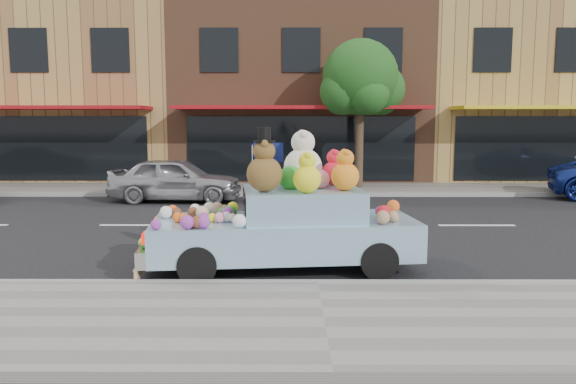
{
  "coord_description": "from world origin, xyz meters",
  "views": [
    {
      "loc": [
        -0.41,
        -13.02,
        2.49
      ],
      "look_at": [
        -0.44,
        -3.5,
        1.25
      ],
      "focal_mm": 35.0,
      "sensor_mm": 36.0,
      "label": 1
    }
  ],
  "objects": [
    {
      "name": "art_car",
      "position": [
        -0.46,
        -3.86,
        0.82
      ],
      "size": [
        4.64,
        2.19,
        2.36
      ],
      "rotation": [
        0.0,
        0.0,
        0.1
      ],
      "color": "black",
      "rests_on": "ground"
    },
    {
      "name": "storefront_mid",
      "position": [
        0.0,
        11.97,
        3.64
      ],
      "size": [
        10.0,
        9.8,
        7.3
      ],
      "color": "brown",
      "rests_on": "ground"
    },
    {
      "name": "ground",
      "position": [
        0.0,
        0.0,
        0.0
      ],
      "size": [
        120.0,
        120.0,
        0.0
      ],
      "primitive_type": "plane",
      "color": "black",
      "rests_on": "ground"
    },
    {
      "name": "far_kerb",
      "position": [
        0.0,
        5.0,
        0.07
      ],
      "size": [
        60.0,
        0.12,
        0.13
      ],
      "primitive_type": "cube",
      "color": "gray",
      "rests_on": "ground"
    },
    {
      "name": "storefront_right",
      "position": [
        10.0,
        11.97,
        3.64
      ],
      "size": [
        10.0,
        9.8,
        7.3
      ],
      "color": "#AB8747",
      "rests_on": "ground"
    },
    {
      "name": "near_sidewalk",
      "position": [
        0.0,
        -6.5,
        0.06
      ],
      "size": [
        60.0,
        3.0,
        0.12
      ],
      "primitive_type": "cube",
      "color": "gray",
      "rests_on": "ground"
    },
    {
      "name": "car_silver",
      "position": [
        -3.88,
        3.9,
        0.68
      ],
      "size": [
        4.05,
        1.8,
        1.35
      ],
      "primitive_type": "imported",
      "rotation": [
        0.0,
        0.0,
        1.52
      ],
      "color": "#A4A3A8",
      "rests_on": "ground"
    },
    {
      "name": "street_tree",
      "position": [
        2.03,
        6.55,
        3.69
      ],
      "size": [
        3.0,
        2.7,
        5.22
      ],
      "color": "#38281C",
      "rests_on": "ground"
    },
    {
      "name": "near_kerb",
      "position": [
        0.0,
        -5.0,
        0.07
      ],
      "size": [
        60.0,
        0.12,
        0.13
      ],
      "primitive_type": "cube",
      "color": "gray",
      "rests_on": "ground"
    },
    {
      "name": "storefront_left",
      "position": [
        -10.0,
        11.97,
        3.64
      ],
      "size": [
        10.0,
        9.8,
        7.3
      ],
      "color": "#AB8747",
      "rests_on": "ground"
    },
    {
      "name": "far_sidewalk",
      "position": [
        0.0,
        6.5,
        0.06
      ],
      "size": [
        60.0,
        3.0,
        0.12
      ],
      "primitive_type": "cube",
      "color": "gray",
      "rests_on": "ground"
    }
  ]
}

